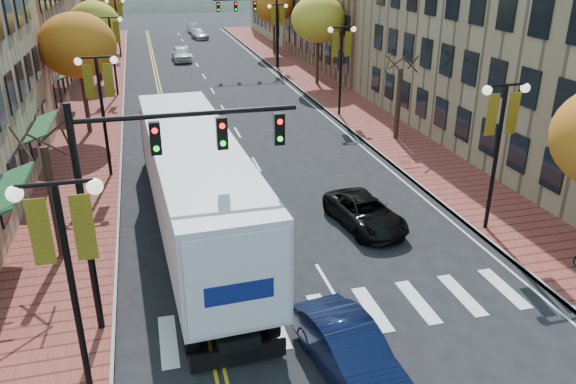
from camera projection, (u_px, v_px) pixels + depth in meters
ground at (369, 354)px, 15.92m from camera, size 200.00×200.00×0.00m
sidewalk_left at (97, 101)px, 42.74m from camera, size 4.00×85.00×0.15m
sidewalk_right at (322, 88)px, 46.90m from camera, size 4.00×85.00×0.15m
building_left_far at (32, 7)px, 64.42m from camera, size 12.00×26.00×9.50m
building_right_near at (576, 10)px, 31.49m from camera, size 15.00×28.00×15.00m
building_right_mid at (385, 13)px, 55.61m from camera, size 15.00×24.00×10.00m
tree_left_a at (54, 202)px, 20.08m from camera, size 0.28×0.28×4.20m
tree_left_b at (78, 45)px, 33.06m from camera, size 4.48×4.48×7.21m
tree_left_c at (94, 22)px, 47.46m from camera, size 4.16×4.16×6.69m
tree_left_d at (102, 0)px, 63.26m from camera, size 4.61×4.61×7.42m
tree_right_b at (398, 104)px, 33.14m from camera, size 0.28×0.28×4.20m
tree_right_c at (318, 19)px, 46.12m from camera, size 4.48×4.48×7.21m
tree_right_d at (274, 5)px, 60.42m from camera, size 4.35×4.35×7.00m
lamp_left_a at (67, 254)px, 12.50m from camera, size 1.96×0.36×6.05m
lamp_left_b at (100, 94)px, 26.74m from camera, size 1.96×0.36×6.05m
lamp_left_c at (111, 41)px, 42.76m from camera, size 1.96×0.36×6.05m
lamp_left_d at (117, 17)px, 58.78m from camera, size 1.96×0.36×6.05m
lamp_right_a at (500, 130)px, 21.31m from camera, size 1.96×0.36×6.05m
lamp_right_b at (341, 54)px, 37.33m from camera, size 1.96×0.36×6.05m
lamp_right_c at (278, 23)px, 53.35m from camera, size 1.96×0.36×6.05m
traffic_mast_near at (152, 173)px, 15.39m from camera, size 6.10×0.35×7.00m
traffic_mast_far at (257, 17)px, 52.63m from camera, size 6.10×0.34×7.00m
semi_truck at (191, 174)px, 21.72m from camera, size 3.61×17.91×4.45m
navy_sedan at (349, 351)px, 14.92m from camera, size 2.15×4.61×1.46m
black_suv at (365, 213)px, 23.11m from camera, size 2.64×4.69×1.24m
car_far_white at (181, 54)px, 58.54m from camera, size 1.95×4.59×1.55m
car_far_silver at (200, 34)px, 73.65m from camera, size 2.25×4.38×1.22m
car_far_oncoming at (193, 28)px, 79.73m from camera, size 1.49×4.05×1.32m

